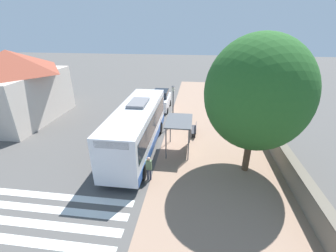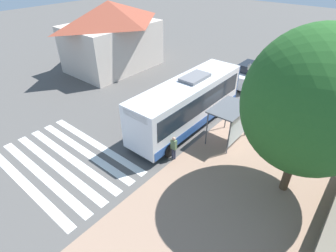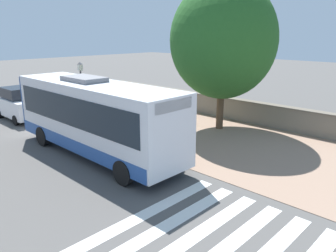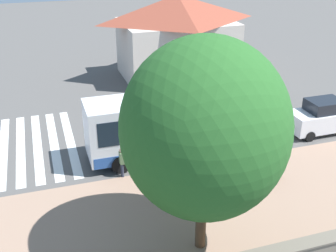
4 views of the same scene
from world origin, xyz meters
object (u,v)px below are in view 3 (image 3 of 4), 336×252
at_px(street_lamp_near, 82,89).
at_px(bus_shelter, 143,101).
at_px(bus, 95,116).
at_px(shade_tree, 223,40).
at_px(parked_car_behind_bus, 20,104).
at_px(bench, 124,117).
at_px(pedestrian, 174,144).

bearing_deg(street_lamp_near, bus_shelter, 103.79).
relative_size(bus, shade_tree, 1.17).
distance_m(bus, parked_car_behind_bus, 9.43).
bearing_deg(bench, bus, 37.61).
height_order(street_lamp_near, parked_car_behind_bus, street_lamp_near).
relative_size(bus, bench, 5.47).
bearing_deg(parked_car_behind_bus, shade_tree, 123.81).
bearing_deg(shade_tree, pedestrian, 17.02).
xyz_separation_m(bench, shade_tree, (-3.44, 4.94, 4.74)).
bearing_deg(parked_car_behind_bus, bus_shelter, 108.01).
bearing_deg(bus, bench, -142.39).
height_order(bus, pedestrian, bus).
xyz_separation_m(pedestrian, street_lamp_near, (-0.59, -8.13, 1.42)).
distance_m(pedestrian, shade_tree, 7.67).
bearing_deg(pedestrian, street_lamp_near, -94.13).
xyz_separation_m(pedestrian, shade_tree, (-6.09, -1.86, 4.27)).
bearing_deg(bus, bus_shelter, -175.44).
relative_size(shade_tree, parked_car_behind_bus, 2.08).
height_order(bus_shelter, pedestrian, bus_shelter).
bearing_deg(street_lamp_near, shade_tree, 131.26).
xyz_separation_m(street_lamp_near, parked_car_behind_bus, (1.90, -4.78, -1.34)).
bearing_deg(street_lamp_near, parked_car_behind_bus, -68.32).
xyz_separation_m(bus_shelter, bench, (-0.99, -3.01, -1.62)).
bearing_deg(shade_tree, parked_car_behind_bus, -56.19).
distance_m(bus_shelter, pedestrian, 4.29).
relative_size(bench, parked_car_behind_bus, 0.44).
bearing_deg(bus_shelter, shade_tree, 156.51).
bearing_deg(street_lamp_near, bus, 64.62).
bearing_deg(bus, shade_tree, 167.75).
height_order(bus_shelter, parked_car_behind_bus, bus_shelter).
relative_size(street_lamp_near, shade_tree, 0.46).
xyz_separation_m(shade_tree, parked_car_behind_bus, (7.40, -11.05, -4.19)).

